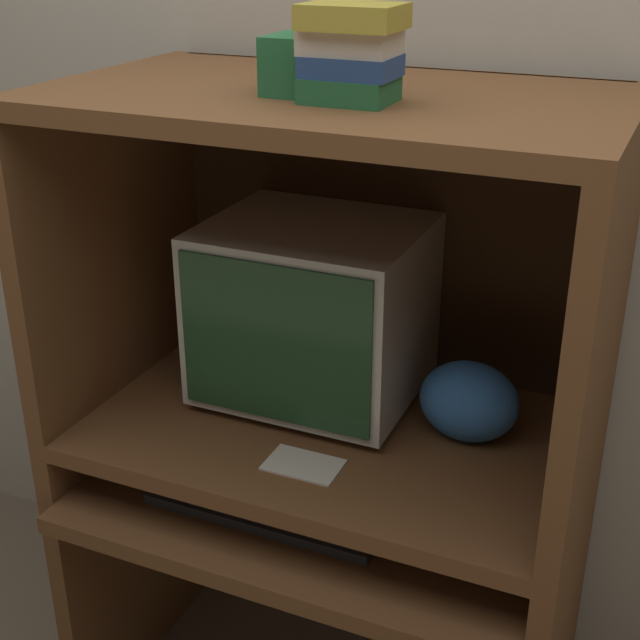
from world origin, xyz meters
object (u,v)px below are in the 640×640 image
book_stack (351,53)px  keyboard (266,508)px  crt_monitor (314,310)px  snack_bag (469,401)px  storage_box (310,65)px  mouse (420,543)px

book_stack → keyboard: bearing=-153.2°
crt_monitor → keyboard: (0.01, -0.26, -0.32)m
snack_bag → storage_box: bearing=-158.2°
storage_box → keyboard: bearing=-115.3°
book_stack → storage_box: size_ratio=1.16×
crt_monitor → keyboard: 0.41m
crt_monitor → keyboard: crt_monitor is taller
mouse → keyboard: bearing=-177.7°
snack_bag → book_stack: size_ratio=1.23×
crt_monitor → mouse: size_ratio=5.83×
keyboard → snack_bag: 0.45m
book_stack → storage_box: bearing=157.4°
crt_monitor → book_stack: 0.60m
snack_bag → crt_monitor: bearing=173.4°
crt_monitor → storage_box: size_ratio=3.14×
keyboard → snack_bag: snack_bag is taller
crt_monitor → snack_bag: bearing=-6.6°
crt_monitor → book_stack: (0.15, -0.19, 0.55)m
crt_monitor → mouse: bearing=-37.4°
crt_monitor → storage_box: (0.06, -0.15, 0.52)m
keyboard → book_stack: (0.14, 0.07, 0.87)m
snack_bag → book_stack: bearing=-142.7°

